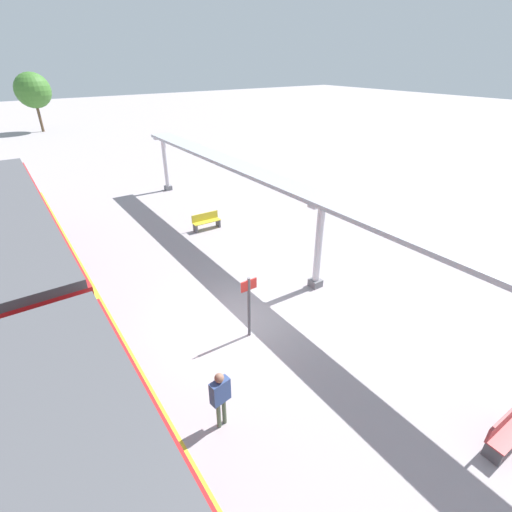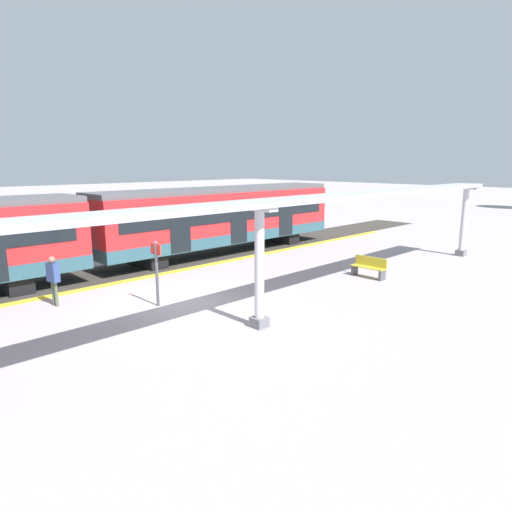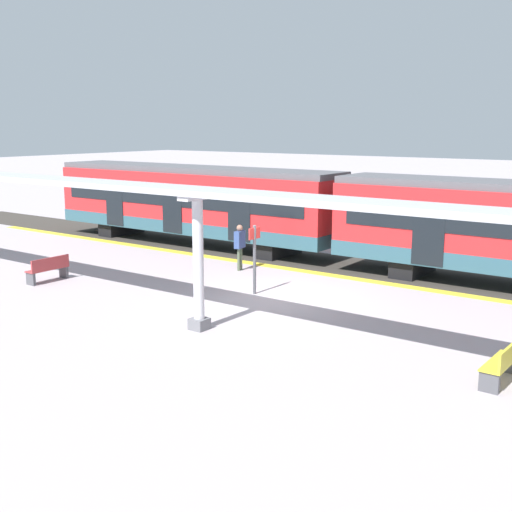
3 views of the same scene
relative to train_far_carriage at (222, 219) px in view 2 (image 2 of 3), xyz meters
The scene contains 10 objects.
ground_plane 9.10m from the train_far_carriage, 50.20° to the right, with size 176.00×176.00×0.00m, color #A1989C.
tactile_edge_strip 7.33m from the train_far_carriage, 74.99° to the right, with size 0.49×38.91×0.01m, color yellow.
trackbed 7.09m from the train_far_carriage, 90.05° to the right, with size 3.20×50.91×0.01m, color #38332D.
train_far_carriage is the anchor object (origin of this frame).
canopy_pillar_second 11.48m from the train_far_carriage, 35.30° to the right, with size 1.10×0.44×3.54m.
canopy_pillar_third 12.46m from the train_far_carriage, 41.22° to the left, with size 1.10×0.44×3.54m.
canopy_beam 11.80m from the train_far_carriage, 36.51° to the right, with size 1.20×31.09×0.16m, color #A8AAB2.
bench_mid_platform 8.60m from the train_far_carriage, ahead, with size 1.51×0.47×0.86m.
platform_info_sign 9.44m from the train_far_carriage, 53.97° to the right, with size 0.56×0.10×2.20m.
passenger_waiting_near_edge 10.57m from the train_far_carriage, 72.92° to the right, with size 0.52×0.29×1.70m.
Camera 2 is at (12.59, -8.78, 4.74)m, focal length 31.93 mm.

